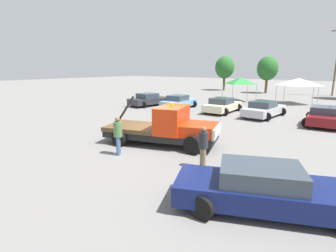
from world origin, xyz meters
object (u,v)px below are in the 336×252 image
(parked_car_cream, at_px, (222,105))
(tree_center, at_px, (268,69))
(person_at_hood, at_px, (118,133))
(tree_left, at_px, (225,68))
(tow_truck, at_px, (167,128))
(person_near_truck, at_px, (203,144))
(foreground_car, at_px, (267,189))
(parked_car_charcoal, at_px, (149,100))
(parked_car_maroon, at_px, (324,116))
(canopy_tent_white, at_px, (299,82))
(traffic_cone, at_px, (176,125))
(parked_car_silver, at_px, (264,109))
(canopy_tent_green, at_px, (240,81))
(parked_car_skyblue, at_px, (179,102))

(parked_car_cream, xyz_separation_m, tree_center, (-2.42, 20.81, 3.15))
(person_at_hood, bearing_deg, tree_left, 70.83)
(tow_truck, bearing_deg, person_near_truck, -45.73)
(foreground_car, xyz_separation_m, parked_car_charcoal, (-16.40, 13.79, -0.00))
(parked_car_maroon, xyz_separation_m, canopy_tent_white, (-3.87, 10.77, 1.79))
(person_at_hood, height_order, tree_left, tree_left)
(tree_center, height_order, traffic_cone, tree_center)
(person_at_hood, relative_size, parked_car_silver, 0.37)
(tow_truck, distance_m, traffic_cone, 3.77)
(person_near_truck, relative_size, traffic_cone, 3.13)
(person_near_truck, height_order, parked_car_charcoal, person_near_truck)
(person_near_truck, distance_m, tree_center, 34.56)
(parked_car_charcoal, distance_m, canopy_tent_green, 11.63)
(parked_car_maroon, distance_m, tree_center, 24.00)
(parked_car_charcoal, relative_size, parked_car_silver, 0.95)
(canopy_tent_white, bearing_deg, traffic_cone, -102.03)
(parked_car_charcoal, distance_m, tree_left, 22.77)
(parked_car_skyblue, relative_size, tree_left, 0.75)
(canopy_tent_green, relative_size, tree_left, 0.53)
(parked_car_charcoal, xyz_separation_m, parked_car_silver, (11.80, 0.77, 0.00))
(parked_car_charcoal, bearing_deg, parked_car_cream, -76.26)
(traffic_cone, bearing_deg, canopy_tent_white, 77.97)
(tow_truck, xyz_separation_m, person_near_truck, (3.14, -1.72, 0.09))
(parked_car_charcoal, xyz_separation_m, canopy_tent_white, (12.28, 10.98, 1.79))
(tree_left, bearing_deg, parked_car_charcoal, -85.15)
(parked_car_cream, height_order, parked_car_maroon, same)
(traffic_cone, bearing_deg, parked_car_skyblue, 123.26)
(parked_car_cream, xyz_separation_m, parked_car_silver, (3.70, -0.01, 0.00))
(person_near_truck, xyz_separation_m, tree_left, (-15.23, 34.45, 2.95))
(traffic_cone, bearing_deg, canopy_tent_green, 97.94)
(parked_car_cream, height_order, parked_car_silver, same)
(tree_left, xyz_separation_m, traffic_cone, (10.35, -29.45, -3.69))
(person_near_truck, bearing_deg, foreground_car, 95.75)
(parked_car_cream, xyz_separation_m, traffic_cone, (0.35, -7.78, -0.39))
(person_at_hood, relative_size, parked_car_cream, 0.39)
(person_at_hood, relative_size, parked_car_maroon, 0.38)
(foreground_car, distance_m, parked_car_silver, 15.27)
(canopy_tent_white, xyz_separation_m, traffic_cone, (-3.83, -17.99, -2.18))
(tow_truck, distance_m, parked_car_silver, 11.17)
(person_at_hood, bearing_deg, tree_center, 59.25)
(parked_car_silver, bearing_deg, parked_car_skyblue, 98.46)
(canopy_tent_green, height_order, traffic_cone, canopy_tent_green)
(parked_car_charcoal, distance_m, parked_car_silver, 11.82)
(parked_car_charcoal, xyz_separation_m, traffic_cone, (8.45, -7.00, -0.39))
(canopy_tent_white, distance_m, tree_left, 18.30)
(parked_car_maroon, relative_size, tree_left, 0.81)
(tow_truck, distance_m, canopy_tent_green, 20.48)
(person_near_truck, relative_size, parked_car_charcoal, 0.37)
(traffic_cone, bearing_deg, person_at_hood, -81.27)
(parked_car_silver, bearing_deg, parked_car_charcoal, 99.14)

